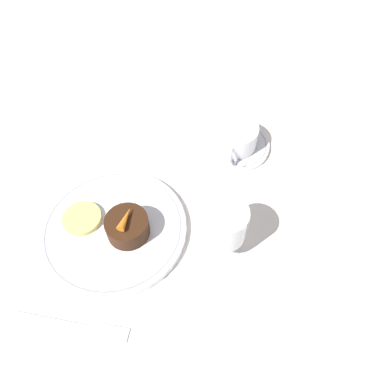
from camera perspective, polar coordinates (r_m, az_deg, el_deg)
The scene contains 10 objects.
ground_plane at distance 0.71m, azimuth -8.31°, elevation -4.97°, with size 3.00×3.00×0.00m, color white.
dinner_plate at distance 0.71m, azimuth -11.83°, elevation -5.51°, with size 0.27×0.27×0.01m.
saucer at distance 0.82m, azimuth 6.36°, elevation 7.19°, with size 0.15×0.15×0.01m.
coffee_cup at distance 0.80m, azimuth 6.50°, elevation 8.53°, with size 0.12×0.10×0.05m.
spoon at distance 0.79m, azimuth 5.55°, elevation 5.16°, with size 0.04×0.10×0.00m.
wine_glass at distance 0.62m, azimuth 4.95°, elevation -5.04°, with size 0.08×0.08×0.11m.
fork at distance 0.65m, azimuth -16.10°, elevation -19.14°, with size 0.02×0.19×0.01m.
dessert_cake at distance 0.67m, azimuth -9.81°, elevation -5.22°, with size 0.08×0.08×0.04m.
carrot_garnish at distance 0.65m, azimuth -10.14°, elevation -4.00°, with size 0.05×0.02×0.01m.
pineapple_slice at distance 0.72m, azimuth -16.42°, elevation -3.87°, with size 0.07×0.07×0.01m.
Camera 1 is at (0.33, 0.18, 0.61)m, focal length 35.00 mm.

